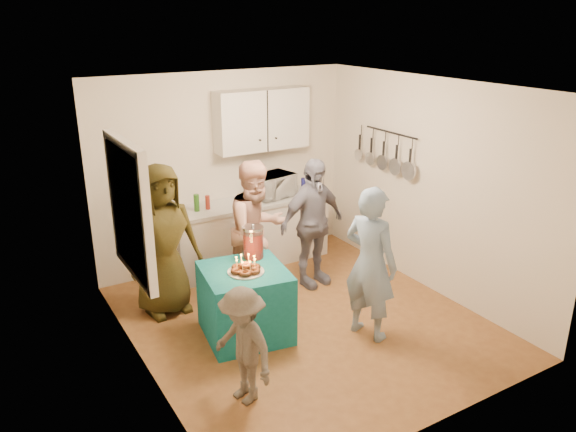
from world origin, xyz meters
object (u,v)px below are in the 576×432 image
microwave (273,186)px  woman_back_center (257,231)px  party_table (245,303)px  woman_back_left (162,240)px  punch_jar (253,243)px  man_birthday (370,264)px  woman_back_right (312,223)px  child_near_left (243,346)px  counter (250,234)px

microwave → woman_back_center: 1.19m
party_table → woman_back_center: 0.99m
party_table → woman_back_left: bearing=120.3°
microwave → punch_jar: bearing=-139.8°
man_birthday → woman_back_right: size_ratio=1.01×
woman_back_left → woman_back_right: size_ratio=1.07×
child_near_left → microwave: bearing=134.2°
party_table → woman_back_right: 1.51m
child_near_left → woman_back_center: bearing=136.7°
microwave → woman_back_center: size_ratio=0.34×
woman_back_center → punch_jar: bearing=-132.6°
counter → microwave: (0.37, 0.00, 0.64)m
woman_back_center → woman_back_right: woman_back_center is taller
man_birthday → woman_back_center: woman_back_center is taller
woman_back_left → child_near_left: bearing=-93.9°
microwave → woman_back_right: (0.03, -0.95, -0.25)m
man_birthday → woman_back_right: (0.16, 1.33, -0.01)m
woman_back_center → microwave: bearing=41.5°
microwave → woman_back_center: bearing=-141.7°
party_table → man_birthday: 1.38m
party_table → child_near_left: size_ratio=0.77×
woman_back_right → child_near_left: (-1.79, -1.63, -0.27)m
woman_back_center → child_near_left: size_ratio=1.55×
microwave → woman_back_left: woman_back_left is taller
party_table → child_near_left: (-0.51, -0.97, 0.17)m
counter → child_near_left: 2.93m
microwave → child_near_left: 3.17m
party_table → woman_back_left: size_ratio=0.48×
microwave → woman_back_left: 1.93m
woman_back_center → child_near_left: woman_back_center is taller
punch_jar → man_birthday: size_ratio=0.20×
counter → woman_back_right: size_ratio=1.34×
microwave → party_table: bearing=-141.1°
child_near_left → woman_back_right: bearing=120.9°
man_birthday → woman_back_center: (-0.60, 1.37, 0.02)m
counter → woman_back_center: (-0.36, -0.91, 0.42)m
party_table → man_birthday: man_birthday is taller
man_birthday → punch_jar: bearing=26.2°
party_table → punch_jar: punch_jar is taller
counter → party_table: size_ratio=2.59×
microwave → child_near_left: bearing=-137.5°
party_table → child_near_left: 1.11m
punch_jar → woman_back_right: bearing=22.0°
counter → child_near_left: size_ratio=2.00×
punch_jar → man_birthday: man_birthday is taller
man_birthday → child_near_left: size_ratio=1.51×
punch_jar → woman_back_left: woman_back_left is taller
punch_jar → woman_back_right: size_ratio=0.21×
woman_back_center → woman_back_right: bearing=-12.8°
man_birthday → counter: bearing=-12.3°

